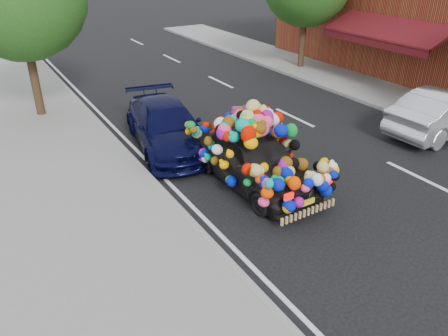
# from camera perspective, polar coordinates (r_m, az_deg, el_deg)

# --- Properties ---
(ground) EXTENTS (100.00, 100.00, 0.00)m
(ground) POSITION_cam_1_polar(r_m,az_deg,el_deg) (9.71, 11.25, -6.43)
(ground) COLOR black
(ground) RESTS_ON ground
(sidewalk) EXTENTS (4.00, 60.00, 0.12)m
(sidewalk) POSITION_cam_1_polar(r_m,az_deg,el_deg) (7.96, -13.59, -14.89)
(sidewalk) COLOR gray
(sidewalk) RESTS_ON ground
(kerb) EXTENTS (0.15, 60.00, 0.13)m
(kerb) POSITION_cam_1_polar(r_m,az_deg,el_deg) (8.51, -0.92, -10.71)
(kerb) COLOR gray
(kerb) RESTS_ON ground
(footpath_far) EXTENTS (3.00, 40.00, 0.12)m
(footpath_far) POSITION_cam_1_polar(r_m,az_deg,el_deg) (17.26, 25.52, 6.91)
(footpath_far) COLOR gray
(footpath_far) RESTS_ON ground
(lane_markings) EXTENTS (6.00, 50.00, 0.01)m
(lane_markings) POSITION_cam_1_polar(r_m,az_deg,el_deg) (12.17, 24.13, -1.11)
(lane_markings) COLOR silver
(lane_markings) RESTS_ON ground
(plush_art_car) EXTENTS (2.04, 4.17, 1.99)m
(plush_art_car) POSITION_cam_1_polar(r_m,az_deg,el_deg) (10.43, 3.85, 2.91)
(plush_art_car) COLOR black
(plush_art_car) RESTS_ON ground
(navy_sedan) EXTENTS (2.52, 4.66, 1.28)m
(navy_sedan) POSITION_cam_1_polar(r_m,az_deg,el_deg) (12.68, -7.51, 5.46)
(navy_sedan) COLOR black
(navy_sedan) RESTS_ON ground
(silver_hatchback) EXTENTS (4.30, 1.71, 1.39)m
(silver_hatchback) POSITION_cam_1_polar(r_m,az_deg,el_deg) (15.11, 26.96, 6.52)
(silver_hatchback) COLOR silver
(silver_hatchback) RESTS_ON ground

